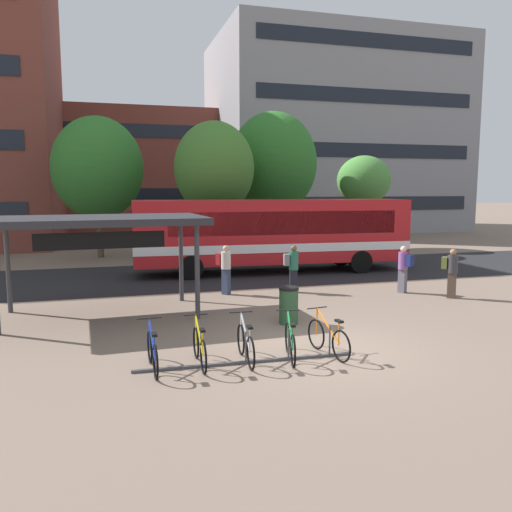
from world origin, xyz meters
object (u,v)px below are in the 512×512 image
(parked_bicycle_silver_2, at_px, (246,345))
(parked_bicycle_green_3, at_px, (290,342))
(parked_bicycle_blue_0, at_px, (152,353))
(parked_bicycle_orange_4, at_px, (328,339))
(street_tree_3, at_px, (214,168))
(commuter_navy_pack_1, at_px, (404,266))
(street_tree_0, at_px, (98,168))
(street_tree_1, at_px, (273,163))
(city_bus, at_px, (271,232))
(commuter_olive_pack_3, at_px, (451,270))
(parked_bicycle_yellow_1, at_px, (200,348))
(street_tree_2, at_px, (364,181))
(trash_bin, at_px, (289,305))
(transit_shelter, at_px, (99,223))
(commuter_red_pack_0, at_px, (225,266))
(commuter_grey_pack_2, at_px, (293,265))

(parked_bicycle_silver_2, relative_size, parked_bicycle_green_3, 1.02)
(parked_bicycle_blue_0, bearing_deg, parked_bicycle_green_3, -93.56)
(parked_bicycle_orange_4, bearing_deg, street_tree_3, -11.35)
(street_tree_3, bearing_deg, parked_bicycle_blue_0, -106.01)
(commuter_navy_pack_1, bearing_deg, street_tree_0, 9.66)
(street_tree_3, bearing_deg, street_tree_1, 36.14)
(city_bus, distance_m, commuter_olive_pack_3, 8.16)
(parked_bicycle_yellow_1, bearing_deg, street_tree_3, -11.63)
(commuter_olive_pack_3, relative_size, street_tree_2, 0.30)
(parked_bicycle_green_3, distance_m, trash_bin, 3.03)
(transit_shelter, xyz_separation_m, street_tree_0, (-0.13, 13.48, 2.04))
(street_tree_1, distance_m, street_tree_2, 5.89)
(parked_bicycle_orange_4, bearing_deg, city_bus, -20.17)
(parked_bicycle_yellow_1, relative_size, parked_bicycle_orange_4, 1.01)
(street_tree_0, height_order, street_tree_3, street_tree_0)
(transit_shelter, bearing_deg, commuter_navy_pack_1, 0.41)
(street_tree_0, bearing_deg, trash_bin, -72.22)
(parked_bicycle_yellow_1, distance_m, commuter_red_pack_0, 7.44)
(parked_bicycle_orange_4, bearing_deg, street_tree_1, -23.07)
(parked_bicycle_blue_0, distance_m, trash_bin, 4.80)
(parked_bicycle_orange_4, bearing_deg, parked_bicycle_yellow_1, 78.94)
(city_bus, height_order, commuter_red_pack_0, city_bus)
(city_bus, relative_size, transit_shelter, 1.98)
(commuter_navy_pack_1, distance_m, street_tree_2, 14.40)
(parked_bicycle_silver_2, xyz_separation_m, commuter_grey_pack_2, (3.55, 6.82, 0.59))
(transit_shelter, height_order, street_tree_3, street_tree_3)
(commuter_grey_pack_2, bearing_deg, street_tree_1, 85.29)
(parked_bicycle_orange_4, bearing_deg, transit_shelter, 34.41)
(commuter_olive_pack_3, bearing_deg, parked_bicycle_yellow_1, -110.52)
(street_tree_0, height_order, street_tree_1, street_tree_1)
(parked_bicycle_yellow_1, distance_m, trash_bin, 4.01)
(street_tree_0, height_order, street_tree_2, street_tree_0)
(commuter_olive_pack_3, distance_m, trash_bin, 6.65)
(commuter_navy_pack_1, relative_size, street_tree_0, 0.22)
(street_tree_2, bearing_deg, commuter_red_pack_0, -134.45)
(transit_shelter, bearing_deg, city_bus, 38.59)
(city_bus, height_order, street_tree_3, street_tree_3)
(parked_bicycle_silver_2, distance_m, commuter_grey_pack_2, 7.72)
(parked_bicycle_green_3, height_order, transit_shelter, transit_shelter)
(parked_bicycle_yellow_1, relative_size, street_tree_3, 0.24)
(commuter_red_pack_0, distance_m, street_tree_3, 9.60)
(trash_bin, relative_size, street_tree_0, 0.14)
(city_bus, xyz_separation_m, transit_shelter, (-7.18, -6.26, 0.93))
(street_tree_0, distance_m, street_tree_2, 15.63)
(parked_bicycle_blue_0, xyz_separation_m, commuter_red_pack_0, (3.13, 7.14, 0.62))
(trash_bin, height_order, street_tree_1, street_tree_1)
(city_bus, relative_size, commuter_navy_pack_1, 7.24)
(parked_bicycle_yellow_1, height_order, commuter_grey_pack_2, commuter_grey_pack_2)
(parked_bicycle_blue_0, bearing_deg, parked_bicycle_yellow_1, -88.85)
(transit_shelter, distance_m, commuter_navy_pack_1, 10.47)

